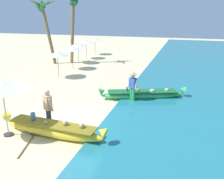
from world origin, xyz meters
TOP-DOWN VIEW (x-y plane):
  - ground_plane at (0.00, 0.00)m, footprint 80.00×80.00m
  - boat_yellow_foreground at (0.15, -1.11)m, footprint 4.48×0.89m
  - boat_green_midground at (2.64, 4.11)m, footprint 4.64×2.27m
  - person_vendor_hatted at (2.23, 3.43)m, footprint 0.58×0.44m
  - person_tourist_customer at (-0.32, -0.56)m, footprint 0.57×0.46m
  - patio_umbrella_large at (-1.53, -1.55)m, footprint 1.90×1.90m
  - parasol_row_0 at (-4.03, 6.85)m, footprint 1.60×1.60m
  - parasol_row_1 at (-4.26, 9.68)m, footprint 1.60×1.60m
  - parasol_row_2 at (-4.86, 12.09)m, footprint 1.60×1.60m
  - parasol_row_3 at (-5.11, 14.61)m, footprint 1.60×1.60m
  - parasol_row_4 at (-5.18, 17.27)m, footprint 1.60×1.60m
  - palm_tree_tall_inland at (-7.74, 11.36)m, footprint 2.38×2.66m
  - palm_tree_leaning_seaward at (-5.16, 12.09)m, footprint 2.30×2.81m
  - paddle at (-0.46, -1.73)m, footprint 0.68×1.76m

SIDE VIEW (x-z plane):
  - ground_plane at x=0.00m, z-range 0.00..0.00m
  - paddle at x=-0.46m, z-range 0.00..0.06m
  - boat_green_midground at x=2.64m, z-range -0.12..0.62m
  - boat_yellow_foreground at x=0.15m, z-range -0.13..0.71m
  - person_tourist_customer at x=-0.32m, z-range 0.11..1.77m
  - person_vendor_hatted at x=2.23m, z-range 0.13..1.78m
  - parasol_row_0 at x=-4.03m, z-range 0.79..2.70m
  - parasol_row_1 at x=-4.26m, z-range 0.79..2.70m
  - parasol_row_2 at x=-4.86m, z-range 0.79..2.70m
  - parasol_row_3 at x=-5.11m, z-range 0.79..2.70m
  - parasol_row_4 at x=-5.18m, z-range 0.79..2.70m
  - patio_umbrella_large at x=-1.53m, z-range 0.90..3.08m
  - palm_tree_tall_inland at x=-7.74m, z-range 1.73..7.55m
  - palm_tree_leaning_seaward at x=-5.16m, z-range 1.78..8.14m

